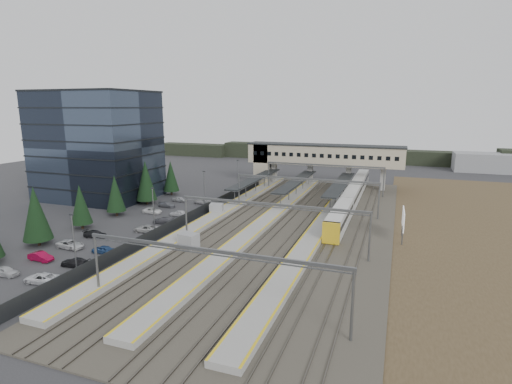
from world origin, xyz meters
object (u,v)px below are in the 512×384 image
at_px(office_building, 97,145).
at_px(train, 352,196).
at_px(footbridge, 313,157).
at_px(relay_cabin_near, 189,241).
at_px(billboard, 403,220).
at_px(relay_cabin_far, 217,210).

relative_size(office_building, train, 0.44).
relative_size(office_building, footbridge, 0.60).
relative_size(relay_cabin_near, billboard, 0.52).
xyz_separation_m(relay_cabin_far, footbridge, (11.55, 35.09, 6.78)).
distance_m(relay_cabin_far, billboard, 34.38).
xyz_separation_m(relay_cabin_near, billboard, (30.07, 14.70, 2.20)).
bearing_deg(train, relay_cabin_near, -118.93).
xyz_separation_m(relay_cabin_far, billboard, (34.12, -3.58, 2.20)).
distance_m(office_building, relay_cabin_near, 44.48).
relative_size(relay_cabin_near, relay_cabin_far, 1.04).
relative_size(office_building, relay_cabin_near, 7.85).
height_order(relay_cabin_far, train, train).
bearing_deg(office_building, relay_cabin_far, -8.99).
height_order(office_building, relay_cabin_far, office_building).
bearing_deg(relay_cabin_near, footbridge, 82.00).
relative_size(train, billboard, 9.42).
height_order(relay_cabin_near, billboard, billboard).
bearing_deg(relay_cabin_far, billboard, -5.99).
bearing_deg(billboard, relay_cabin_far, 174.01).
bearing_deg(billboard, train, 115.93).
xyz_separation_m(train, billboard, (10.27, -21.12, 1.45)).
bearing_deg(relay_cabin_far, train, 36.33).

